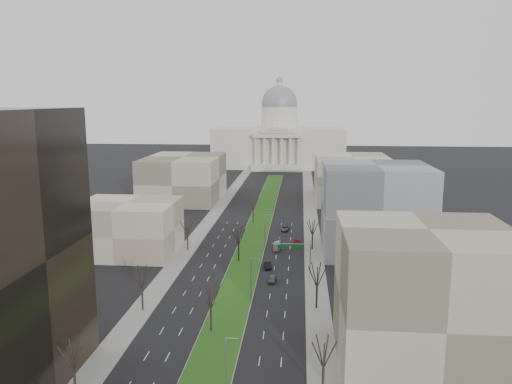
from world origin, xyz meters
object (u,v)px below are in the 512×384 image
Objects in this scene: car_red at (297,243)px; box_van at (277,245)px; car_grey_far at (285,229)px; car_black at (267,265)px; car_grey_near at (272,279)px.

box_van is at bearing -148.86° from car_red.
car_red reaches higher than car_grey_far.
box_van reaches higher than car_black.
car_grey_far is (3.17, 36.23, -0.07)m from car_black.
car_red is 0.69× the size of box_van.
car_grey_near is at bearing -88.25° from car_black.
car_black is 0.92× the size of car_grey_far.
car_grey_far is (1.38, 45.97, 0.01)m from car_grey_near.
car_red is at bearing 61.66° from car_black.
box_van is (-5.68, -3.76, 0.28)m from car_red.
car_grey_near is 30.51m from car_red.
car_red is 6.81m from box_van.
box_van is (1.58, 16.52, 0.24)m from car_black.
car_red reaches higher than car_grey_near.
car_grey_near is at bearing -102.70° from car_red.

